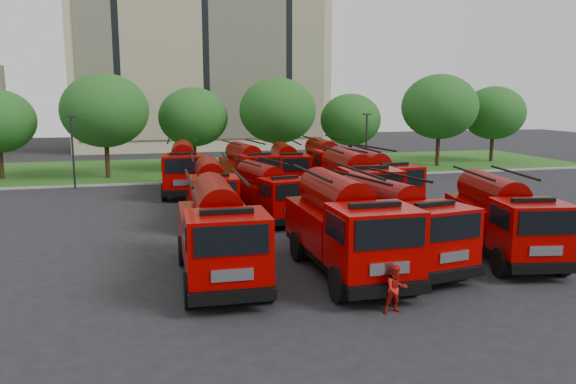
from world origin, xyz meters
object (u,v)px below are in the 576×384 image
firefighter_2 (509,242)px  firefighter_5 (388,211)px  fire_truck_3 (502,218)px  firefighter_3 (547,252)px  fire_truck_9 (248,167)px  fire_truck_5 (267,192)px  fire_truck_2 (394,223)px  fire_truck_7 (371,180)px  fire_truck_6 (354,185)px  fire_truck_4 (211,191)px  fire_truck_10 (286,167)px  firefighter_1 (395,313)px  firefighter_0 (416,277)px  fire_truck_8 (183,168)px  fire_truck_11 (325,163)px  fire_truck_1 (346,226)px  fire_truck_0 (219,231)px  firefighter_4 (230,238)px

firefighter_2 → firefighter_5: (-2.43, 7.69, 0.00)m
fire_truck_3 → firefighter_3: size_ratio=3.91×
firefighter_3 → firefighter_5: firefighter_3 is taller
fire_truck_9 → fire_truck_5: bearing=-101.7°
fire_truck_2 → fire_truck_7: 10.73m
firefighter_2 → fire_truck_6: bearing=49.9°
fire_truck_2 → fire_truck_4: (-6.02, 9.46, -0.05)m
fire_truck_3 → fire_truck_10: size_ratio=1.06×
fire_truck_2 → firefighter_1: 5.39m
fire_truck_10 → firefighter_1: fire_truck_10 is taller
fire_truck_4 → firefighter_0: (6.12, -11.21, -1.58)m
fire_truck_5 → fire_truck_9: fire_truck_9 is taller
firefighter_2 → fire_truck_8: bearing=50.5°
fire_truck_11 → fire_truck_4: bearing=-131.9°
fire_truck_1 → fire_truck_11: size_ratio=1.05×
fire_truck_1 → firefighter_5: (6.27, 10.07, -1.78)m
fire_truck_6 → fire_truck_7: 2.75m
firefighter_5 → fire_truck_9: bearing=-26.9°
fire_truck_5 → fire_truck_0: bearing=-124.1°
firefighter_0 → firefighter_2: (6.37, 3.49, 0.00)m
fire_truck_5 → fire_truck_11: (6.46, 9.90, 0.21)m
fire_truck_5 → firefighter_3: fire_truck_5 is taller
fire_truck_5 → fire_truck_6: (4.49, -0.97, 0.33)m
fire_truck_0 → fire_truck_8: fire_truck_0 is taller
firefighter_2 → firefighter_4: size_ratio=1.06×
fire_truck_5 → fire_truck_10: (3.36, 9.30, 0.10)m
fire_truck_4 → firefighter_1: size_ratio=4.71×
firefighter_2 → firefighter_5: 8.07m
fire_truck_2 → fire_truck_8: bearing=100.8°
fire_truck_6 → firefighter_0: bearing=-94.8°
fire_truck_5 → fire_truck_11: fire_truck_11 is taller
firefighter_0 → fire_truck_1: bearing=139.0°
fire_truck_6 → fire_truck_11: size_ratio=1.07×
fire_truck_2 → firefighter_5: (4.04, 9.44, -1.63)m
fire_truck_0 → fire_truck_5: (3.76, 9.23, -0.26)m
fire_truck_9 → firefighter_4: size_ratio=4.75×
fire_truck_5 → fire_truck_11: 11.82m
fire_truck_7 → fire_truck_1: bearing=-124.0°
fire_truck_3 → fire_truck_5: fire_truck_3 is taller
fire_truck_4 → firefighter_5: fire_truck_4 is taller
fire_truck_2 → fire_truck_3: 4.68m
fire_truck_11 → firefighter_4: (-9.03, -13.56, -1.68)m
fire_truck_10 → fire_truck_4: bearing=-119.7°
fire_truck_2 → firefighter_0: 2.39m
firefighter_5 → fire_truck_3: bearing=120.8°
fire_truck_0 → firefighter_4: (1.19, 5.58, -1.73)m
firefighter_1 → firefighter_4: (-3.55, 10.19, 0.00)m
fire_truck_8 → fire_truck_9: (4.43, -0.01, -0.10)m
fire_truck_2 → firefighter_3: fire_truck_2 is taller
fire_truck_1 → fire_truck_5: size_ratio=1.17×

